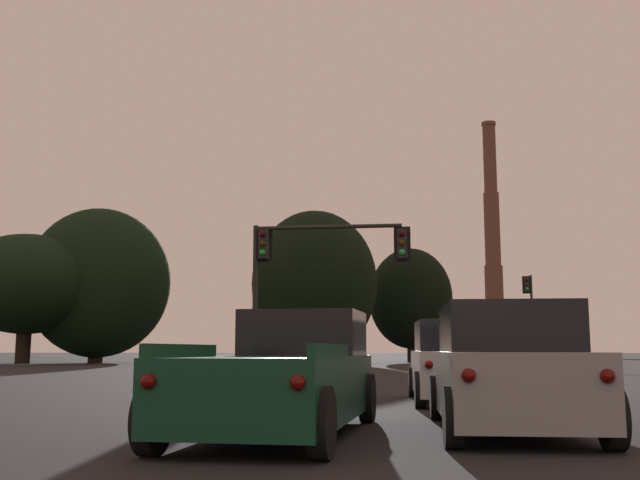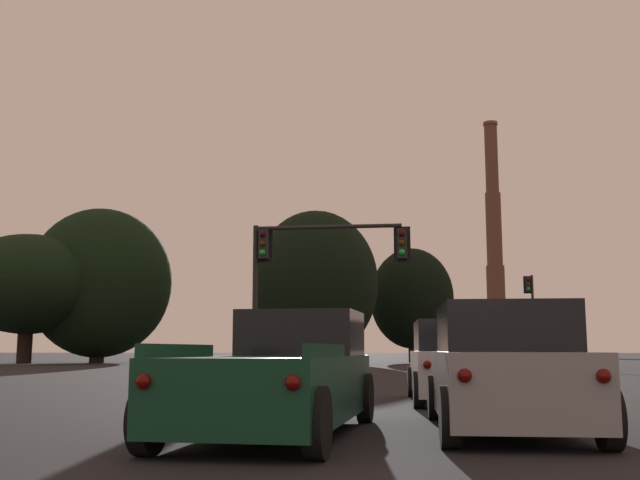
{
  "view_description": "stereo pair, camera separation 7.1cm",
  "coord_description": "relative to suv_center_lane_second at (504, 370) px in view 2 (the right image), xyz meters",
  "views": [
    {
      "loc": [
        -1.14,
        -2.98,
        1.19
      ],
      "look_at": [
        -4.7,
        24.02,
        5.2
      ],
      "focal_mm": 42.0,
      "sensor_mm": 36.0,
      "label": 1
    },
    {
      "loc": [
        -1.07,
        -2.97,
        1.19
      ],
      "look_at": [
        -4.7,
        24.02,
        5.2
      ],
      "focal_mm": 42.0,
      "sensor_mm": 36.0,
      "label": 2
    }
  ],
  "objects": [
    {
      "name": "suv_center_lane_second",
      "position": [
        0.0,
        0.0,
        0.0
      ],
      "size": [
        2.23,
        4.95,
        1.86
      ],
      "rotation": [
        0.0,
        0.0,
        0.03
      ],
      "color": "gray",
      "rests_on": "ground_plane"
    },
    {
      "name": "suv_center_lane_front",
      "position": [
        -0.43,
        6.33,
        0.0
      ],
      "size": [
        2.32,
        4.98,
        1.86
      ],
      "rotation": [
        0.0,
        0.0,
        0.05
      ],
      "color": "silver",
      "rests_on": "ground_plane"
    },
    {
      "name": "pickup_truck_left_lane_second",
      "position": [
        -3.21,
        -0.58,
        -0.09
      ],
      "size": [
        2.41,
        5.58,
        1.82
      ],
      "rotation": [
        0.0,
        0.0,
        -0.05
      ],
      "color": "#0F3823",
      "rests_on": "ground_plane"
    },
    {
      "name": "traffic_light_far_right",
      "position": [
        6.58,
        43.27,
        3.33
      ],
      "size": [
        0.78,
        0.5,
        6.47
      ],
      "color": "black",
      "rests_on": "ground_plane"
    },
    {
      "name": "traffic_light_overhead_left",
      "position": [
        -5.1,
        14.29,
        3.37
      ],
      "size": [
        5.65,
        0.5,
        5.57
      ],
      "color": "black",
      "rests_on": "ground_plane"
    },
    {
      "name": "smokestack",
      "position": [
        15.66,
        160.05,
        20.06
      ],
      "size": [
        6.54,
        6.54,
        53.49
      ],
      "color": "#523427",
      "rests_on": "ground_plane"
    },
    {
      "name": "treeline_center_right",
      "position": [
        -35.56,
        50.47,
        6.04
      ],
      "size": [
        12.7,
        11.43,
        11.37
      ],
      "color": "black",
      "rests_on": "ground_plane"
    },
    {
      "name": "treeline_right_mid",
      "position": [
        -2.02,
        60.38,
        5.16
      ],
      "size": [
        7.91,
        7.12,
        10.85
      ],
      "color": "black",
      "rests_on": "ground_plane"
    },
    {
      "name": "treeline_far_right",
      "position": [
        -10.04,
        51.42,
        5.88
      ],
      "size": [
        10.67,
        9.6,
        13.04
      ],
      "color": "black",
      "rests_on": "ground_plane"
    },
    {
      "name": "treeline_left_mid",
      "position": [
        -30.64,
        54.34,
        6.47
      ],
      "size": [
        13.26,
        11.93,
        14.28
      ],
      "color": "black",
      "rests_on": "ground_plane"
    }
  ]
}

